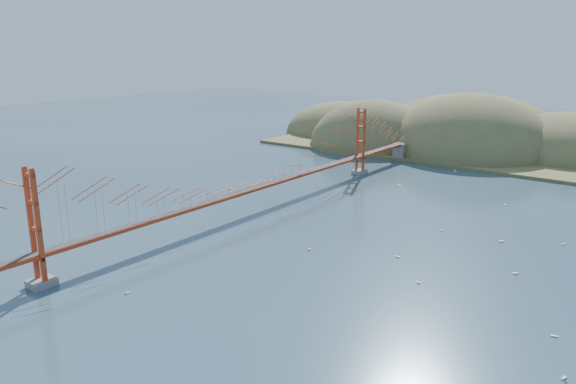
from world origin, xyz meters
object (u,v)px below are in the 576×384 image
Objects in this scene: sailboat_2 at (398,256)px; sailboat_0 at (310,248)px; bridge at (248,163)px; sailboat_1 at (442,230)px.

sailboat_0 is at bearing -156.51° from sailboat_2.
sailboat_2 reaches higher than sailboat_0.
bridge is 24.94m from sailboat_2.
sailboat_1 is at bearing 20.16° from bridge.
sailboat_0 is at bearing -23.79° from bridge.
sailboat_0 is 9.89m from sailboat_2.
sailboat_1 is (0.23, 11.41, -0.01)m from sailboat_2.
bridge is 26.55m from sailboat_1.
bridge is 17.55m from sailboat_0.
bridge reaches higher than sailboat_0.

